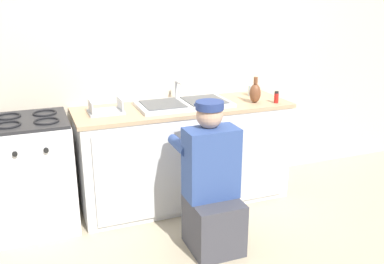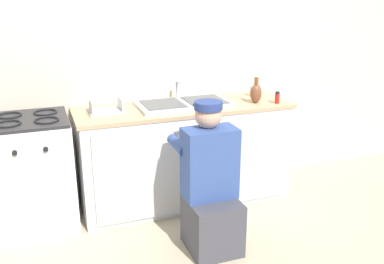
{
  "view_description": "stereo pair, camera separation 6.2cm",
  "coord_description": "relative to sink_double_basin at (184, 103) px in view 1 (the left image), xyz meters",
  "views": [
    {
      "loc": [
        -1.23,
        -3.06,
        1.82
      ],
      "look_at": [
        0.0,
        0.1,
        0.71
      ],
      "focal_mm": 40.0,
      "sensor_mm": 36.0,
      "label": 1
    },
    {
      "loc": [
        -1.17,
        -3.08,
        1.82
      ],
      "look_at": [
        0.0,
        0.1,
        0.71
      ],
      "focal_mm": 40.0,
      "sensor_mm": 36.0,
      "label": 2
    }
  ],
  "objects": [
    {
      "name": "countertop",
      "position": [
        0.0,
        -0.0,
        -0.04
      ],
      "size": [
        1.87,
        0.62,
        0.03
      ],
      "primitive_type": "cube",
      "color": "tan",
      "rests_on": "counter_cabinet"
    },
    {
      "name": "vase_decorative",
      "position": [
        0.63,
        -0.13,
        0.07
      ],
      "size": [
        0.1,
        0.1,
        0.23
      ],
      "color": "brown",
      "rests_on": "countertop"
    },
    {
      "name": "sink_double_basin",
      "position": [
        0.0,
        0.0,
        0.0
      ],
      "size": [
        0.8,
        0.44,
        0.19
      ],
      "color": "silver",
      "rests_on": "countertop"
    },
    {
      "name": "water_glass",
      "position": [
        0.72,
        0.12,
        0.03
      ],
      "size": [
        0.06,
        0.06,
        0.1
      ],
      "color": "#ADC6CC",
      "rests_on": "countertop"
    },
    {
      "name": "ground_plane",
      "position": [
        0.0,
        -0.3,
        -0.91
      ],
      "size": [
        12.0,
        12.0,
        0.0
      ],
      "primitive_type": "plane",
      "color": "tan"
    },
    {
      "name": "dish_rack_tray",
      "position": [
        -0.67,
        0.0,
        0.01
      ],
      "size": [
        0.28,
        0.22,
        0.11
      ],
      "color": "#B2B7BC",
      "rests_on": "countertop"
    },
    {
      "name": "counter_cabinet",
      "position": [
        0.0,
        -0.01,
        -0.48
      ],
      "size": [
        1.83,
        0.62,
        0.86
      ],
      "color": "white",
      "rests_on": "ground_plane"
    },
    {
      "name": "back_wall",
      "position": [
        0.0,
        0.35,
        0.34
      ],
      "size": [
        6.0,
        0.1,
        2.5
      ],
      "primitive_type": "cube",
      "color": "beige",
      "rests_on": "ground_plane"
    },
    {
      "name": "plumber_person",
      "position": [
        -0.07,
        -0.79,
        -0.45
      ],
      "size": [
        0.42,
        0.61,
        1.1
      ],
      "color": "#3F3F47",
      "rests_on": "ground_plane"
    },
    {
      "name": "stove_range",
      "position": [
        -1.27,
        -0.0,
        -0.46
      ],
      "size": [
        0.6,
        0.62,
        0.92
      ],
      "color": "white",
      "rests_on": "ground_plane"
    },
    {
      "name": "spice_bottle_red",
      "position": [
        0.8,
        -0.2,
        0.03
      ],
      "size": [
        0.04,
        0.04,
        0.1
      ],
      "color": "red",
      "rests_on": "countertop"
    }
  ]
}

